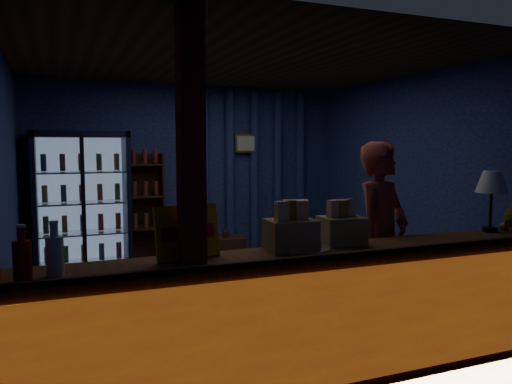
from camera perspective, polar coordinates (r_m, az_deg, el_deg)
ground at (r=5.63m, az=-1.60°, el=-12.40°), size 4.60×4.60×0.00m
room_walls at (r=5.37m, az=-1.65°, el=3.78°), size 4.60×4.60×4.60m
counter at (r=3.84m, az=8.61°, el=-13.52°), size 4.40×0.57×0.99m
support_post at (r=3.26m, az=-7.37°, el=-1.98°), size 0.16×0.16×2.60m
beverage_cooler at (r=7.00m, az=-19.25°, el=-1.38°), size 1.20×0.62×1.90m
bottle_shelf at (r=7.24m, az=-12.54°, el=-2.11°), size 0.50×0.28×1.60m
curtain_folds at (r=7.73m, az=-0.19°, el=2.24°), size 1.74×0.14×2.50m
framed_picture at (r=7.63m, az=-1.12°, el=5.58°), size 0.36×0.04×0.28m
shopkeeper at (r=4.57m, az=14.14°, el=-5.39°), size 0.76×0.65×1.75m
green_chair at (r=7.49m, az=8.69°, el=-5.35°), size 0.92×0.93×0.67m
side_table at (r=6.95m, az=-3.46°, el=-7.02°), size 0.53×0.41×0.55m
yellow_sign at (r=3.40m, az=-7.85°, el=-4.55°), size 0.46×0.17×0.36m
soda_bottles at (r=3.14m, az=-25.10°, el=-6.77°), size 0.44×0.18×0.33m
snack_box_left at (r=3.66m, az=4.00°, el=-4.64°), size 0.37×0.31×0.37m
snack_box_centre at (r=3.95m, az=9.77°, el=-4.09°), size 0.35×0.30×0.35m
pastry_tray at (r=3.69m, az=5.41°, el=-6.25°), size 0.42×0.42×0.07m
table_lamp at (r=4.85m, az=25.35°, el=0.80°), size 0.28×0.28×0.54m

